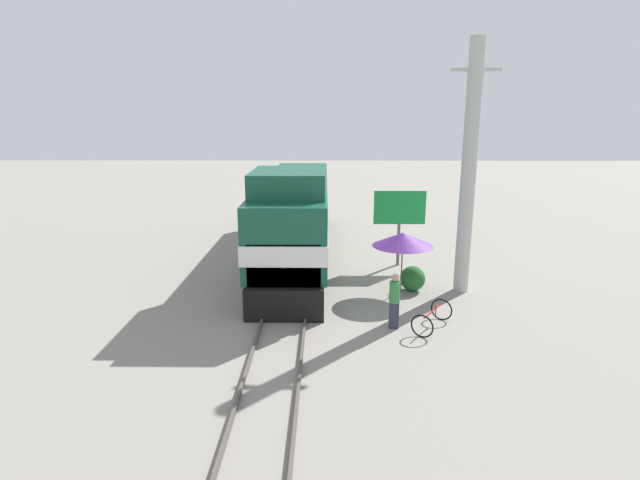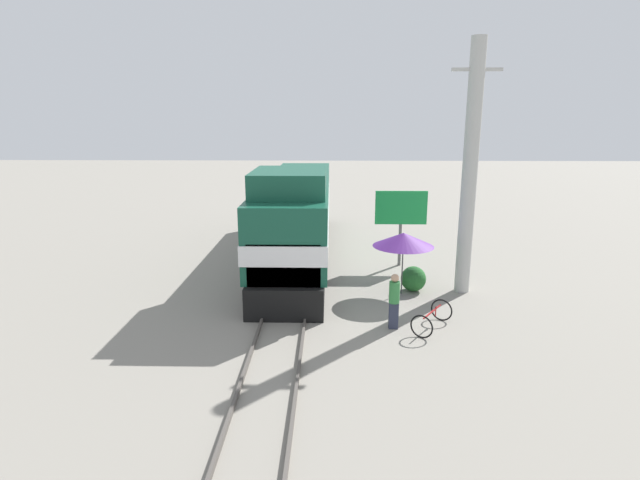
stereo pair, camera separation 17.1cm
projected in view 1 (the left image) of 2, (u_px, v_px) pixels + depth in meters
ground_plane at (289, 297)px, 18.96m from camera, size 120.00×120.00×0.00m
rail_near at (270, 295)px, 18.95m from camera, size 0.08×33.22×0.15m
rail_far at (308, 295)px, 18.94m from camera, size 0.08×33.22×0.15m
locomotive at (296, 216)px, 23.68m from camera, size 2.95×16.55×4.72m
utility_pole at (469, 170)px, 18.55m from camera, size 1.80×0.56×9.43m
vendor_umbrella at (403, 239)px, 18.85m from camera, size 2.32×2.32×2.42m
billboard_sign at (400, 211)px, 22.47m from camera, size 2.33×0.12×3.45m
shrub_cluster at (413, 278)px, 19.56m from camera, size 0.99×0.99×0.99m
person_bystander at (394, 299)px, 15.96m from camera, size 0.34×0.34×1.84m
bicycle at (432, 317)px, 16.07m from camera, size 1.57×1.84×0.75m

